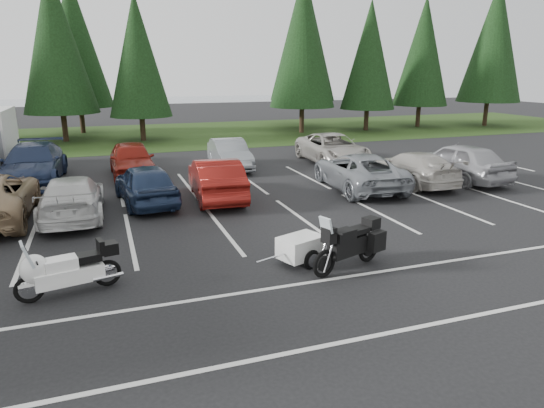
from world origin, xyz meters
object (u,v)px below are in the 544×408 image
Objects in this scene: car_far_1 at (33,164)px; touring_motorcycle at (68,265)px; car_near_4 at (146,184)px; car_near_6 at (358,171)px; car_near_3 at (72,197)px; car_far_4 at (333,149)px; car_near_8 at (458,162)px; adventure_motorcycle at (348,240)px; car_near_5 at (216,179)px; car_far_2 at (132,159)px; car_far_3 at (230,154)px; car_near_7 at (413,168)px; cargo_trailer at (301,250)px.

touring_motorcycle is at bearing -78.13° from car_far_1.
car_near_4 is 8.36m from car_near_6.
car_near_3 reaches higher than touring_motorcycle.
car_far_4 is (9.91, 5.01, 0.01)m from car_near_4.
car_near_8 reaches higher than car_near_6.
car_far_1 reaches higher than touring_motorcycle.
car_near_8 is 2.00× the size of adventure_motorcycle.
car_near_5 reaches higher than car_near_6.
adventure_motorcycle reaches higher than car_near_4.
car_far_2 is 1.06× the size of car_far_3.
car_far_1 is at bearing 86.37° from touring_motorcycle.
car_far_2 is at bearing -173.92° from car_far_3.
adventure_motorcycle is (-0.49, -13.08, 0.03)m from car_far_3.
car_far_4 reaches higher than car_near_6.
car_far_2 reaches higher than car_near_6.
car_near_7 is 1.09× the size of car_far_3.
car_near_4 is (2.42, 0.98, 0.05)m from car_near_3.
car_far_3 reaches higher than touring_motorcycle.
cargo_trailer is 0.63× the size of adventure_motorcycle.
car_far_3 is (-8.74, 5.85, -0.12)m from car_near_8.
car_near_4 is 7.36m from touring_motorcycle.
car_near_5 is 8.35m from touring_motorcycle.
cargo_trailer is at bearing 133.23° from car_near_3.
cargo_trailer is at bearing -13.26° from touring_motorcycle.
car_far_1 is 14.09m from car_far_4.
car_near_6 is 0.97× the size of car_far_4.
car_near_4 is 6.57m from car_far_1.
car_near_4 reaches higher than car_near_6.
car_near_7 is 2.29m from car_near_8.
adventure_motorcycle is at bearing -89.75° from car_far_3.
car_far_2 is at bearing 84.35° from cargo_trailer.
car_near_6 is 13.70m from car_far_1.
car_near_5 is at bearing 170.43° from car_near_4.
car_near_8 is at bearing -175.77° from car_near_6.
car_near_7 is at bearing -27.52° from car_far_2.
car_far_4 is (10.05, 0.00, -0.03)m from car_far_2.
car_far_2 is at bearing -109.83° from car_near_3.
touring_motorcycle is (-2.25, -7.00, -0.07)m from car_near_4.
car_far_2 is (-2.68, 5.18, 0.01)m from car_near_5.
car_near_5 is 5.81m from car_far_3.
car_near_6 is at bearing 18.87° from touring_motorcycle.
car_near_8 reaches higher than car_near_3.
car_near_8 is 0.91× the size of car_far_4.
touring_motorcycle is at bearing 36.57° from car_near_6.
car_near_7 is (10.93, -0.49, -0.05)m from car_near_4.
car_far_1 is at bearing 178.22° from car_far_2.
car_far_2 is 10.05m from car_far_4.
car_near_4 is at bearing 93.00° from cargo_trailer.
car_near_3 is 1.09× the size of car_far_3.
car_far_2 reaches higher than car_near_5.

